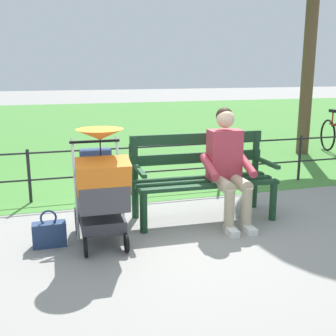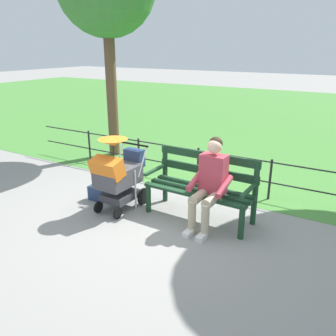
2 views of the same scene
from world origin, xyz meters
TOP-DOWN VIEW (x-y plane):
  - ground_plane at (0.00, 0.00)m, footprint 60.00×60.00m
  - grass_lawn at (0.00, -8.80)m, footprint 40.00×16.00m
  - park_bench at (-0.60, -0.12)m, footprint 1.61×0.64m
  - person_on_bench at (-0.82, 0.11)m, footprint 0.54×0.74m
  - stroller at (0.61, 0.33)m, footprint 0.52×0.90m
  - handbag at (1.11, 0.26)m, footprint 0.32×0.14m
  - park_fence at (-0.28, -1.23)m, footprint 7.93×0.04m

SIDE VIEW (x-z plane):
  - ground_plane at x=0.00m, z-range 0.00..0.00m
  - grass_lawn at x=0.00m, z-range 0.00..0.01m
  - handbag at x=1.11m, z-range -0.06..0.31m
  - park_fence at x=-0.28m, z-range 0.07..0.77m
  - park_bench at x=-0.60m, z-range 0.05..1.01m
  - stroller at x=0.61m, z-range 0.02..1.17m
  - person_on_bench at x=-0.82m, z-range 0.04..1.31m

